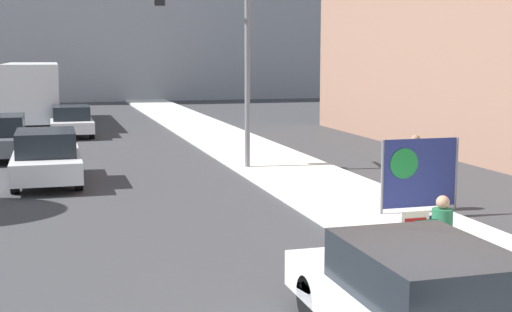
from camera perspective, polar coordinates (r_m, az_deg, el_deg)
name	(u,v)px	position (r m, az deg, el deg)	size (l,w,h in m)	color
sidewalk_curb	(278,165)	(22.86, 1.74, -0.71)	(3.04, 90.00, 0.16)	beige
seated_protester	(443,230)	(11.94, 14.75, -5.75)	(0.98, 0.77, 1.17)	#474C56
pedestrian_behind	(415,169)	(16.76, 12.57, -1.03)	(0.34, 0.34, 1.61)	#424247
protest_banner	(419,173)	(15.99, 12.93, -1.33)	(1.86, 0.06, 1.62)	slate
traffic_light_pole	(216,35)	(21.72, -3.25, 9.67)	(2.79, 2.56, 6.01)	slate
parked_car_curbside	(419,300)	(8.82, 12.92, -11.15)	(1.88, 4.34, 1.39)	silver
car_on_road_nearest	(47,157)	(20.72, -16.41, -0.09)	(1.83, 4.35, 1.50)	white
car_on_road_midblock	(2,137)	(26.17, -19.67, 1.42)	(1.75, 4.24, 1.52)	#565B60
car_on_road_distant	(71,121)	(32.54, -14.55, 2.74)	(1.80, 4.15, 1.36)	white
city_bus_on_road	(32,89)	(38.65, -17.45, 5.11)	(2.58, 10.45, 3.15)	silver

